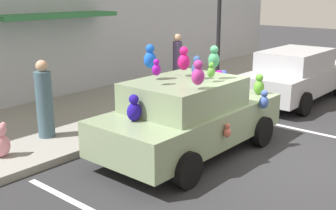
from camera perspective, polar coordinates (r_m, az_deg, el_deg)
ground_plane at (r=8.67m, az=14.80°, el=-6.86°), size 60.00×60.00×0.00m
sidewalk at (r=11.55m, az=-8.01°, el=-0.54°), size 24.00×4.00×0.15m
parking_stripe_front at (r=10.70m, az=14.49°, el=-2.56°), size 0.12×3.60×0.01m
plush_covered_car at (r=8.33m, az=2.97°, el=-1.32°), size 4.18×2.12×2.23m
parked_sedan_behind at (r=13.00m, az=17.16°, el=3.95°), size 4.56×1.89×1.54m
teddy_bear_on_sidewalk at (r=8.51m, az=-21.88°, el=-4.62°), size 0.35×0.29×0.67m
street_lamp_post at (r=12.41m, az=6.99°, el=12.22°), size 0.28×0.28×3.93m
pedestrian_near_shopfront at (r=13.70m, az=1.28°, el=5.96°), size 0.30×0.30×1.72m
pedestrian_walking_past at (r=9.24m, az=-16.51°, el=0.43°), size 0.35×0.35×1.67m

